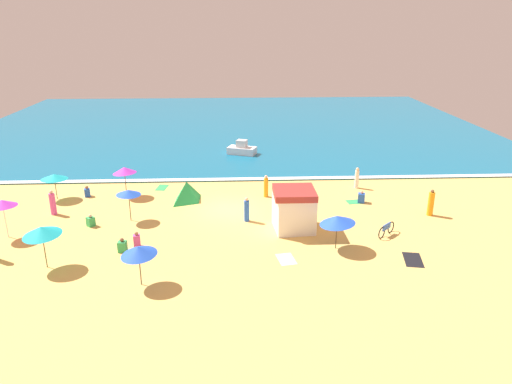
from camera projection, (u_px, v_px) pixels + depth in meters
The scene contains 30 objects.
ground_plane at pixel (228, 209), 32.50m from camera, with size 60.00×60.00×0.00m, color #EDBC60.
ocean_water at pixel (230, 125), 58.83m from camera, with size 60.00×44.00×0.10m, color #146B93.
wave_breaker_foam at pixel (229, 179), 38.39m from camera, with size 57.00×0.70×0.01m, color white.
lifeguard_cabana at pixel (294, 209), 28.97m from camera, with size 2.49×2.59×2.56m.
beach_umbrella_0 at pixel (54, 177), 33.83m from camera, with size 2.59×2.59×1.88m.
beach_umbrella_1 at pixel (2, 203), 27.59m from camera, with size 2.30×2.31×2.36m.
beach_umbrella_2 at pixel (138, 251), 22.58m from camera, with size 2.47×2.47×2.12m.
beach_umbrella_3 at pixel (124, 170), 34.30m from camera, with size 2.25×2.24×2.25m.
beach_umbrella_4 at pixel (128, 192), 30.05m from camera, with size 1.82×1.81×2.10m.
beach_umbrella_5 at pixel (337, 220), 26.31m from camera, with size 2.17×2.14×2.08m.
beach_umbrella_6 at pixel (41, 231), 24.14m from camera, with size 2.70×2.71×2.36m.
beach_tent at pixel (187, 191), 33.75m from camera, with size 2.44×2.59×1.44m.
parked_bicycle at pixel (386, 229), 28.42m from camera, with size 1.35×1.31×0.76m.
beachgoer_0 at pixel (279, 198), 33.45m from camera, with size 0.56×0.56×0.88m.
beachgoer_1 at pixel (357, 178), 36.41m from camera, with size 0.44×0.44×1.62m.
beachgoer_2 at pixel (91, 221), 29.72m from camera, with size 0.60×0.60×0.78m.
beachgoer_3 at pixel (53, 203), 31.39m from camera, with size 0.40×0.40×1.67m.
beachgoer_4 at pixel (122, 246), 26.41m from camera, with size 0.47×0.47×0.81m.
beachgoer_5 at pixel (431, 203), 31.23m from camera, with size 0.45×0.45×1.78m.
beachgoer_6 at pixel (87, 192), 34.76m from camera, with size 0.49×0.49×0.81m.
beachgoer_7 at pixel (137, 240), 26.96m from camera, with size 0.42×0.42×0.91m.
beachgoer_8 at pixel (247, 210), 30.33m from camera, with size 0.40×0.40×1.61m.
beachgoer_9 at pixel (266, 187), 34.58m from camera, with size 0.42×0.42×1.63m.
beachgoer_10 at pixel (361, 198), 33.61m from camera, with size 0.58×0.58×0.87m.
beach_towel_0 at pixel (162, 188), 36.71m from camera, with size 0.95×1.55×0.01m.
beach_towel_1 at pixel (302, 189), 36.35m from camera, with size 1.60×1.34×0.01m.
beach_towel_2 at pixel (286, 259), 25.63m from camera, with size 1.09×1.48×0.01m.
beach_towel_3 at pixel (413, 260), 25.57m from camera, with size 1.24×1.87×0.01m.
beach_towel_4 at pixel (354, 202), 33.80m from camera, with size 1.13×1.01×0.01m.
small_boat_0 at pixel (242, 149), 45.60m from camera, with size 2.93×2.20×1.35m.
Camera 1 is at (0.49, -30.28, 11.99)m, focal length 33.61 mm.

